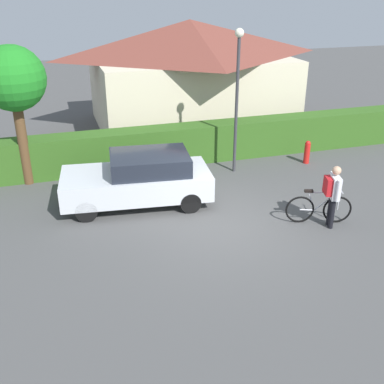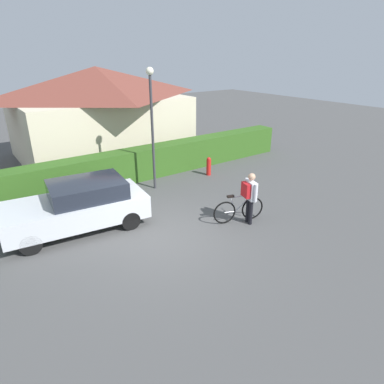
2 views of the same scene
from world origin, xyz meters
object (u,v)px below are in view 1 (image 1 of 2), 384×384
object	(u,v)px
street_lamp	(237,84)
bicycle	(319,208)
parked_car_near	(140,179)
person_rider	(333,191)
tree_kerbside	(13,81)
fire_hydrant	(307,152)

from	to	relation	value
street_lamp	bicycle	bearing A→B (deg)	-79.54
parked_car_near	bicycle	distance (m)	4.92
person_rider	bicycle	bearing A→B (deg)	119.74
parked_car_near	tree_kerbside	bearing A→B (deg)	141.18
bicycle	street_lamp	distance (m)	4.78
fire_hydrant	street_lamp	bearing A→B (deg)	178.93
fire_hydrant	person_rider	bearing A→B (deg)	-112.99
bicycle	tree_kerbside	world-z (taller)	tree_kerbside
parked_car_near	street_lamp	bearing A→B (deg)	23.27
person_rider	tree_kerbside	world-z (taller)	tree_kerbside
person_rider	tree_kerbside	bearing A→B (deg)	144.74
person_rider	street_lamp	bearing A→B (deg)	101.81
street_lamp	tree_kerbside	xyz separation A→B (m)	(-6.54, 0.98, 0.29)
tree_kerbside	fire_hydrant	distance (m)	9.69
tree_kerbside	fire_hydrant	bearing A→B (deg)	-6.34
parked_car_near	tree_kerbside	distance (m)	4.63
person_rider	street_lamp	size ratio (longest dim) A/B	0.37
person_rider	tree_kerbside	distance (m)	9.36
bicycle	person_rider	world-z (taller)	person_rider
tree_kerbside	fire_hydrant	size ratio (longest dim) A/B	5.19
tree_kerbside	parked_car_near	bearing A→B (deg)	-38.82
person_rider	fire_hydrant	distance (m)	4.63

